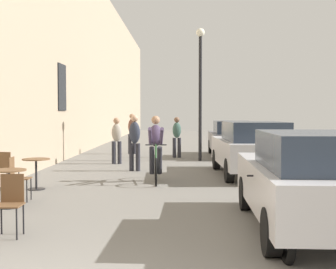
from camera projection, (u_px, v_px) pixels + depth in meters
The scene contains 16 objects.
building_facade_left at pixel (59, 44), 17.69m from camera, with size 0.54×68.00×8.74m.
cafe_chair_near_toward_street at pixel (10, 200), 6.80m from camera, with size 0.39×0.39×0.89m.
cafe_table_mid at pixel (9, 180), 8.82m from camera, with size 0.64×0.64×0.72m.
cafe_chair_mid_toward_street at pixel (17, 176), 9.47m from camera, with size 0.40×0.40×0.89m.
cafe_table_far at pixel (36, 167), 10.91m from camera, with size 0.64×0.64×0.72m.
cafe_chair_far_toward_street at pixel (7, 168), 10.85m from camera, with size 0.46×0.46×0.89m.
cyclist_on_bicycle at pixel (156, 151), 12.09m from camera, with size 0.52×1.76×1.74m.
pedestrian_near at pixel (135, 139), 14.36m from camera, with size 0.36×0.27×1.73m.
pedestrian_mid at pixel (117, 138), 16.37m from camera, with size 0.38×0.29×1.62m.
pedestrian_far at pixel (177, 135), 18.69m from camera, with size 0.38×0.30×1.62m.
pedestrian_furthest at pixel (132, 131), 20.31m from camera, with size 0.36×0.27×1.74m.
street_lamp at pixel (200, 77), 17.34m from camera, with size 0.32×0.32×4.90m.
parked_car_nearest at pixel (311, 180), 7.04m from camera, with size 1.89×4.29×1.51m.
parked_car_second at pixel (252, 148), 13.27m from camera, with size 1.95×4.39×1.54m.
parked_car_third at pixel (232, 138), 19.11m from camera, with size 1.76×4.11×1.46m.
parked_motorcycle at pixel (276, 215), 6.34m from camera, with size 0.62×2.15×0.92m.
Camera 1 is at (1.11, -3.73, 1.79)m, focal length 50.20 mm.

